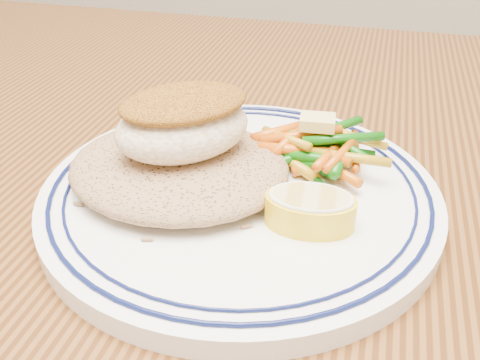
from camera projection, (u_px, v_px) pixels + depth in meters
The scene contains 7 objects.
dining_table at pixel (236, 295), 0.43m from camera, with size 1.50×0.90×0.75m.
plate at pixel (240, 193), 0.37m from camera, with size 0.27×0.27×0.02m.
rice_pilaf at pixel (179, 163), 0.36m from camera, with size 0.15×0.13×0.03m, color olive.
fish_fillet at pixel (183, 122), 0.35m from camera, with size 0.11×0.11×0.05m.
vegetable_pile at pixel (318, 148), 0.38m from camera, with size 0.10×0.09×0.03m.
butter_pat at pixel (317, 122), 0.38m from camera, with size 0.02×0.02×0.01m, color #EDD674.
lemon_wedge at pixel (310, 208), 0.32m from camera, with size 0.06×0.06×0.02m.
Camera 1 is at (0.09, -0.31, 0.96)m, focal length 40.00 mm.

